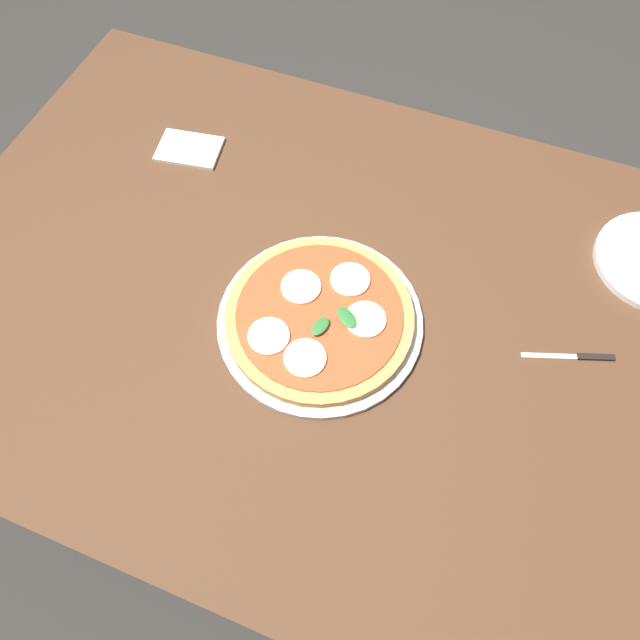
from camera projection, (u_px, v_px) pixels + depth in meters
ground_plane at (317, 426)px, 1.71m from camera, size 6.00×6.00×0.00m
dining_table at (315, 319)px, 1.14m from camera, size 1.48×1.06×0.74m
serving_tray at (320, 321)px, 1.03m from camera, size 0.36×0.36×0.01m
pizza at (319, 316)px, 1.01m from camera, size 0.33×0.33×0.03m
napkin at (189, 149)px, 1.23m from camera, size 0.14×0.11×0.01m
knife at (580, 357)px, 1.00m from camera, size 0.15×0.06×0.01m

